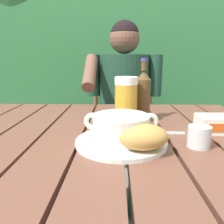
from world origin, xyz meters
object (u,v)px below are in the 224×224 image
Objects in this scene: chair_near_diner at (123,131)px; butter_tub at (216,124)px; person_eating at (124,102)px; water_glass_small at (199,137)px; soup_bowl at (121,127)px; bread_roll at (143,137)px; beer_bottle at (143,94)px; serving_plate at (121,142)px; beer_glass at (126,100)px; table_knife at (158,133)px.

chair_near_diner is 0.99m from butter_tub.
water_glass_small is at bearing -77.51° from person_eating.
person_eating is 0.82m from soup_bowl.
bread_roll is 0.17m from water_glass_small.
chair_near_diner is 3.75× the size of beer_bottle.
person_eating is at bearing 87.79° from serving_plate.
serving_plate is at bearing -108.61° from beer_bottle.
beer_bottle is 0.33m from water_glass_small.
soup_bowl is 0.22m from beer_glass.
person_eating reaches higher than table_knife.
bread_roll is (0.02, -0.88, 0.08)m from person_eating.
table_knife is at bearing -84.46° from chair_near_diner.
table_knife is at bearing -171.98° from butter_tub.
water_glass_small is (0.19, -0.23, -0.06)m from beer_glass.
water_glass_small is at bearing 16.05° from bread_roll.
beer_glass is 0.09m from beer_bottle.
soup_bowl is 0.16m from table_knife.
person_eating is 7.03× the size of beer_glass.
serving_plate is at bearing -92.21° from person_eating.
beer_glass is 0.32m from butter_tub.
person_eating reaches higher than butter_tub.
beer_glass is (-0.03, 0.28, 0.04)m from bread_roll.
water_glass_small is 0.14m from table_knife.
bread_roll is 0.32m from butter_tub.
chair_near_diner is at bearing 95.54° from table_knife.
bread_roll is 2.19× the size of water_glass_small.
soup_bowl is (-0.03, -0.81, 0.08)m from person_eating.
serving_plate is at bearing -160.06° from butter_tub.
person_eating is 4.70× the size of serving_plate.
table_knife is at bearing -82.77° from person_eating.
soup_bowl is at bearing 180.00° from serving_plate.
table_knife is (0.10, -0.12, -0.08)m from beer_glass.
soup_bowl is at bearing 130.60° from bread_roll.
beer_glass reaches higher than water_glass_small.
beer_bottle is 2.01× the size of butter_tub.
bread_roll is at bearing -83.03° from beer_glass.
person_eating is 0.61m from beer_glass.
bread_roll is 0.97× the size of table_knife.
butter_tub is (0.23, -0.16, -0.07)m from beer_bottle.
chair_near_diner is at bearing 94.55° from beer_bottle.
chair_near_diner reaches higher than butter_tub.
beer_glass is 0.31m from water_glass_small.
chair_near_diner is at bearing 107.88° from butter_tub.
butter_tub is (0.11, 0.14, -0.00)m from water_glass_small.
beer_glass is (0.02, 0.21, 0.08)m from serving_plate.
soup_bowl reaches higher than butter_tub.
bread_roll is 0.35m from beer_bottle.
person_eating is 0.88m from bread_roll.
chair_near_diner is 1.12m from bread_roll.
beer_glass is at bearing 96.97° from bread_roll.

